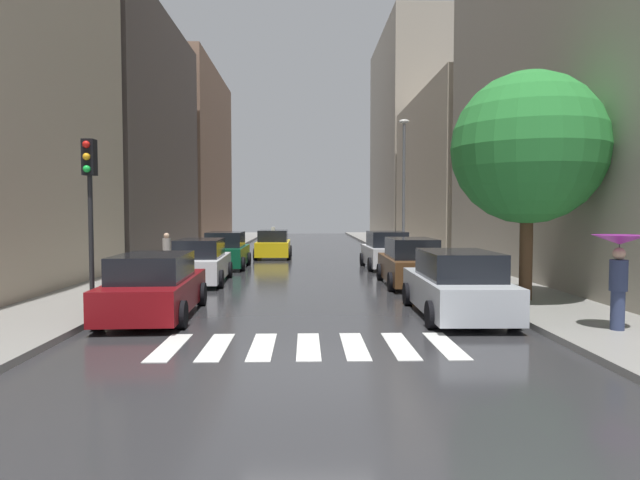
# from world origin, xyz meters

# --- Properties ---
(ground_plane) EXTENTS (28.00, 72.00, 0.04)m
(ground_plane) POSITION_xyz_m (0.00, 24.00, -0.02)
(ground_plane) COLOR #2C2C2E
(sidewalk_left) EXTENTS (3.00, 72.00, 0.15)m
(sidewalk_left) POSITION_xyz_m (-6.50, 24.00, 0.07)
(sidewalk_left) COLOR gray
(sidewalk_left) RESTS_ON ground
(sidewalk_right) EXTENTS (3.00, 72.00, 0.15)m
(sidewalk_right) POSITION_xyz_m (6.50, 24.00, 0.07)
(sidewalk_right) COLOR gray
(sidewalk_right) RESTS_ON ground
(crosswalk_stripes) EXTENTS (5.85, 2.20, 0.01)m
(crosswalk_stripes) POSITION_xyz_m (0.00, 1.44, 0.01)
(crosswalk_stripes) COLOR silver
(crosswalk_stripes) RESTS_ON ground
(building_left_mid) EXTENTS (6.00, 15.67, 14.15)m
(building_left_mid) POSITION_xyz_m (-11.00, 23.38, 7.07)
(building_left_mid) COLOR #564C47
(building_left_mid) RESTS_ON ground
(building_left_far) EXTENTS (6.00, 17.28, 15.48)m
(building_left_far) POSITION_xyz_m (-11.00, 41.01, 7.74)
(building_left_far) COLOR #8C6B56
(building_left_far) RESTS_ON ground
(building_right_mid) EXTENTS (6.00, 17.08, 11.13)m
(building_right_mid) POSITION_xyz_m (11.00, 30.26, 5.57)
(building_right_mid) COLOR #B2A38C
(building_right_mid) RESTS_ON ground
(building_right_far) EXTENTS (6.00, 18.68, 21.50)m
(building_right_far) POSITION_xyz_m (11.00, 49.11, 10.75)
(building_right_far) COLOR #9E9384
(building_right_far) RESTS_ON ground
(parked_car_left_nearest) EXTENTS (2.24, 4.80, 1.59)m
(parked_car_left_nearest) POSITION_xyz_m (-3.86, 4.61, 0.75)
(parked_car_left_nearest) COLOR maroon
(parked_car_left_nearest) RESTS_ON ground
(parked_car_left_second) EXTENTS (2.11, 4.73, 1.65)m
(parked_car_left_second) POSITION_xyz_m (-3.97, 11.20, 0.77)
(parked_car_left_second) COLOR silver
(parked_car_left_second) RESTS_ON ground
(parked_car_left_third) EXTENTS (2.05, 4.22, 1.72)m
(parked_car_left_third) POSITION_xyz_m (-3.81, 16.56, 0.80)
(parked_car_left_third) COLOR #0C4C2D
(parked_car_left_third) RESTS_ON ground
(parked_car_right_nearest) EXTENTS (2.18, 4.77, 1.66)m
(parked_car_right_nearest) POSITION_xyz_m (3.76, 4.47, 0.78)
(parked_car_right_nearest) COLOR #B2B7BF
(parked_car_right_nearest) RESTS_ON ground
(parked_car_right_second) EXTENTS (2.03, 4.55, 1.71)m
(parked_car_right_second) POSITION_xyz_m (3.71, 10.26, 0.80)
(parked_car_right_second) COLOR brown
(parked_car_right_second) RESTS_ON ground
(parked_car_right_third) EXTENTS (2.15, 4.20, 1.75)m
(parked_car_right_third) POSITION_xyz_m (3.73, 16.23, 0.81)
(parked_car_right_third) COLOR silver
(parked_car_right_third) RESTS_ON ground
(taxi_midroad) EXTENTS (2.08, 4.37, 1.81)m
(taxi_midroad) POSITION_xyz_m (-1.93, 22.41, 0.76)
(taxi_midroad) COLOR yellow
(taxi_midroad) RESTS_ON ground
(pedestrian_foreground) EXTENTS (1.08, 1.08, 2.00)m
(pedestrian_foreground) POSITION_xyz_m (6.51, 2.09, 1.64)
(pedestrian_foreground) COLOR navy
(pedestrian_foreground) RESTS_ON sidewalk_right
(pedestrian_near_tree) EXTENTS (0.36, 0.36, 1.60)m
(pedestrian_near_tree) POSITION_xyz_m (-6.10, 14.60, 0.98)
(pedestrian_near_tree) COLOR black
(pedestrian_near_tree) RESTS_ON sidewalk_left
(street_tree_right) EXTENTS (4.24, 4.24, 6.40)m
(street_tree_right) POSITION_xyz_m (6.18, 6.06, 4.42)
(street_tree_right) COLOR #513823
(street_tree_right) RESTS_ON sidewalk_right
(traffic_light_left_corner) EXTENTS (0.30, 0.42, 4.30)m
(traffic_light_left_corner) POSITION_xyz_m (-5.45, 4.68, 3.29)
(traffic_light_left_corner) COLOR black
(traffic_light_left_corner) RESTS_ON sidewalk_left
(lamp_post_right) EXTENTS (0.60, 0.28, 7.77)m
(lamp_post_right) POSITION_xyz_m (5.55, 21.75, 4.57)
(lamp_post_right) COLOR #595B60
(lamp_post_right) RESTS_ON sidewalk_right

